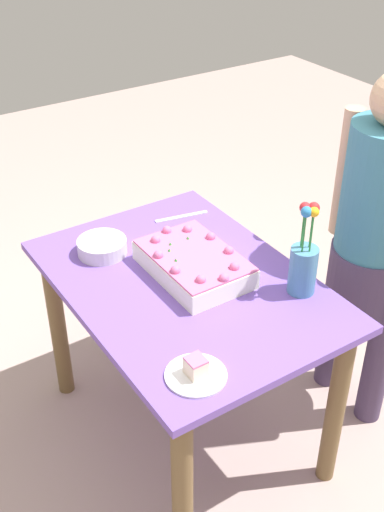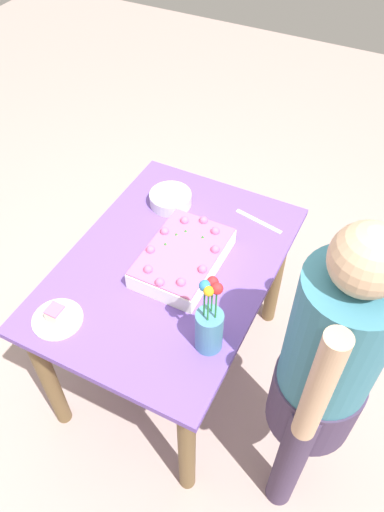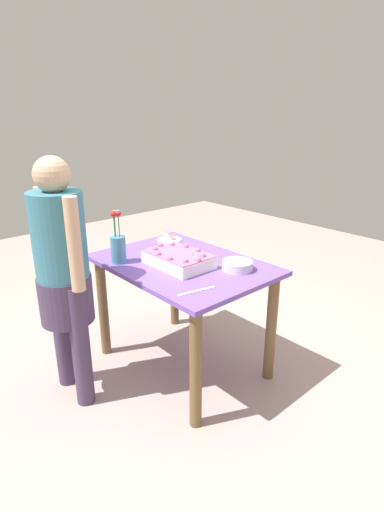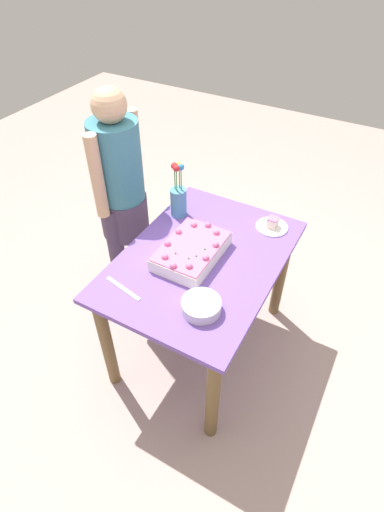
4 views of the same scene
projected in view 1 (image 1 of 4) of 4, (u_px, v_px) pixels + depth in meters
The scene contains 8 objects.
ground_plane at pixel (186, 428), 2.75m from camera, with size 8.00×8.00×0.00m, color #AF968E.
dining_table at pixel (186, 313), 2.40m from camera, with size 1.15×0.82×0.78m.
sheet_cake at pixel (194, 263), 2.34m from camera, with size 0.42×0.28×0.11m.
serving_plate_with_slice at pixel (196, 372), 1.90m from camera, with size 0.19×0.19×0.07m.
cake_knife at pixel (182, 217), 2.71m from camera, with size 0.23×0.02×0.00m, color silver.
flower_vase at pixel (303, 263), 2.21m from camera, with size 0.10×0.10×0.35m.
fruit_bowl at pixel (102, 247), 2.46m from camera, with size 0.19×0.19×0.06m, color silver.
person_standing at pixel (375, 235), 2.44m from camera, with size 0.45×0.31×1.49m.
Camera 1 is at (1.59, -1.01, 2.13)m, focal length 45.00 mm.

